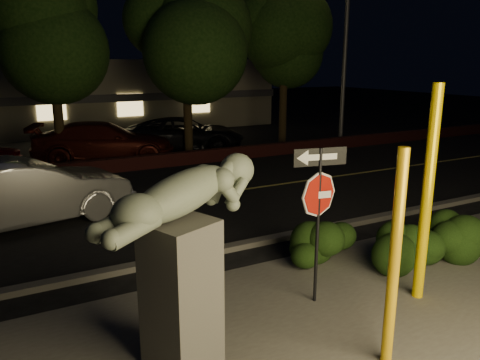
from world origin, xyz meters
name	(u,v)px	position (x,y,z in m)	size (l,w,h in m)	color
ground	(152,177)	(0.00, 10.00, 0.00)	(90.00, 90.00, 0.00)	black
patio	(383,335)	(0.00, -1.00, 0.01)	(14.00, 6.00, 0.02)	#4C4944
road	(183,198)	(0.00, 7.00, 0.01)	(80.00, 8.00, 0.01)	black
lane_marking	(183,198)	(0.00, 7.00, 0.02)	(80.00, 0.12, 0.01)	#B3A447
curb	(252,243)	(0.00, 2.90, 0.06)	(80.00, 0.25, 0.12)	#4C4944
brick_wall	(141,163)	(0.00, 11.30, 0.25)	(40.00, 0.35, 0.50)	#411515
parking_lot	(107,145)	(0.00, 17.00, 0.01)	(40.00, 12.00, 0.01)	black
building	(76,93)	(0.00, 24.99, 2.00)	(22.00, 10.20, 4.00)	#6B6755
tree_far_c	(185,15)	(2.50, 12.80, 5.66)	(4.80, 4.80, 7.84)	black
tree_far_d	(285,27)	(7.50, 13.30, 5.42)	(4.40, 4.40, 7.42)	black
yellow_pole_left	(394,261)	(-0.42, -1.47, 1.45)	(0.15, 0.15, 2.91)	#EBAF13
yellow_pole_right	(427,196)	(1.36, -0.39, 1.79)	(0.18, 0.18, 3.58)	#FFD000
signpost	(319,195)	(-0.28, 0.29, 1.85)	(0.87, 0.21, 2.60)	black
sculpture	(182,246)	(-2.77, -0.23, 1.65)	(2.45, 1.49, 2.68)	#4C4944
hedge_center	(325,239)	(0.87, 1.52, 0.47)	(1.81, 0.85, 0.94)	black
hedge_right	(408,239)	(2.20, 0.63, 0.54)	(1.64, 0.88, 1.08)	black
hedge_far_right	(457,233)	(3.36, 0.44, 0.52)	(1.51, 0.94, 1.05)	black
streetlight	(343,16)	(9.89, 12.15, 5.89)	(1.49, 0.43, 9.91)	#505055
silver_sedan	(26,193)	(-4.17, 6.64, 0.82)	(1.73, 4.96, 1.64)	#B7B8BC
parked_car_darkred	(104,142)	(-0.87, 13.34, 0.79)	(2.22, 5.45, 1.58)	#44120D
parked_car_dark	(184,134)	(2.84, 14.16, 0.74)	(2.44, 5.30, 1.47)	black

